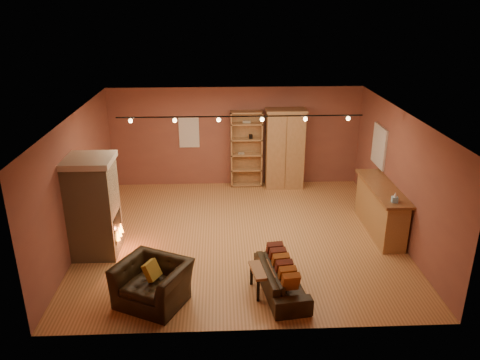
{
  "coord_description": "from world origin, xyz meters",
  "views": [
    {
      "loc": [
        -0.43,
        -9.44,
        5.04
      ],
      "look_at": [
        -0.01,
        0.2,
        1.28
      ],
      "focal_mm": 35.0,
      "sensor_mm": 36.0,
      "label": 1
    }
  ],
  "objects_px": {
    "coffee_table": "(269,271)",
    "loveseat": "(282,274)",
    "armoire": "(285,149)",
    "bookcase": "(246,148)",
    "armchair": "(152,277)",
    "bar_counter": "(380,208)",
    "fireplace": "(94,207)"
  },
  "relations": [
    {
      "from": "armoire",
      "to": "coffee_table",
      "type": "distance_m",
      "value": 5.26
    },
    {
      "from": "fireplace",
      "to": "armoire",
      "type": "xyz_separation_m",
      "value": [
        4.4,
        3.56,
        0.07
      ]
    },
    {
      "from": "armoire",
      "to": "bookcase",
      "type": "bearing_deg",
      "value": 170.89
    },
    {
      "from": "fireplace",
      "to": "loveseat",
      "type": "bearing_deg",
      "value": -23.11
    },
    {
      "from": "fireplace",
      "to": "armoire",
      "type": "bearing_deg",
      "value": 39.01
    },
    {
      "from": "bookcase",
      "to": "armchair",
      "type": "bearing_deg",
      "value": -109.42
    },
    {
      "from": "armoire",
      "to": "armchair",
      "type": "relative_size",
      "value": 1.62
    },
    {
      "from": "bar_counter",
      "to": "armchair",
      "type": "bearing_deg",
      "value": -152.53
    },
    {
      "from": "bookcase",
      "to": "loveseat",
      "type": "bearing_deg",
      "value": -86.25
    },
    {
      "from": "armoire",
      "to": "fireplace",
      "type": "bearing_deg",
      "value": -140.99
    },
    {
      "from": "armchair",
      "to": "fireplace",
      "type": "bearing_deg",
      "value": 154.03
    },
    {
      "from": "bookcase",
      "to": "armoire",
      "type": "bearing_deg",
      "value": -9.11
    },
    {
      "from": "bookcase",
      "to": "armoire",
      "type": "relative_size",
      "value": 0.97
    },
    {
      "from": "bar_counter",
      "to": "armchair",
      "type": "relative_size",
      "value": 1.66
    },
    {
      "from": "bar_counter",
      "to": "armoire",
      "type": "bearing_deg",
      "value": 122.95
    },
    {
      "from": "fireplace",
      "to": "bookcase",
      "type": "distance_m",
      "value": 5.01
    },
    {
      "from": "armoire",
      "to": "coffee_table",
      "type": "bearing_deg",
      "value": -100.44
    },
    {
      "from": "bar_counter",
      "to": "coffee_table",
      "type": "xyz_separation_m",
      "value": [
        -2.78,
        -2.28,
        -0.15
      ]
    },
    {
      "from": "bookcase",
      "to": "coffee_table",
      "type": "height_order",
      "value": "bookcase"
    },
    {
      "from": "bookcase",
      "to": "armchair",
      "type": "relative_size",
      "value": 1.57
    },
    {
      "from": "loveseat",
      "to": "armoire",
      "type": "bearing_deg",
      "value": -15.86
    },
    {
      "from": "bar_counter",
      "to": "bookcase",
      "type": "bearing_deg",
      "value": 133.95
    },
    {
      "from": "loveseat",
      "to": "armchair",
      "type": "distance_m",
      "value": 2.32
    },
    {
      "from": "armchair",
      "to": "coffee_table",
      "type": "xyz_separation_m",
      "value": [
        2.07,
        0.24,
        -0.1
      ]
    },
    {
      "from": "coffee_table",
      "to": "loveseat",
      "type": "bearing_deg",
      "value": -3.94
    },
    {
      "from": "armoire",
      "to": "bar_counter",
      "type": "xyz_separation_m",
      "value": [
        1.84,
        -2.84,
        -0.57
      ]
    },
    {
      "from": "armoire",
      "to": "coffee_table",
      "type": "xyz_separation_m",
      "value": [
        -0.94,
        -5.12,
        -0.72
      ]
    },
    {
      "from": "fireplace",
      "to": "bar_counter",
      "type": "relative_size",
      "value": 0.92
    },
    {
      "from": "coffee_table",
      "to": "bookcase",
      "type": "bearing_deg",
      "value": 91.27
    },
    {
      "from": "fireplace",
      "to": "coffee_table",
      "type": "height_order",
      "value": "fireplace"
    },
    {
      "from": "fireplace",
      "to": "bar_counter",
      "type": "height_order",
      "value": "fireplace"
    },
    {
      "from": "fireplace",
      "to": "armchair",
      "type": "bearing_deg",
      "value": -52.35
    }
  ]
}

